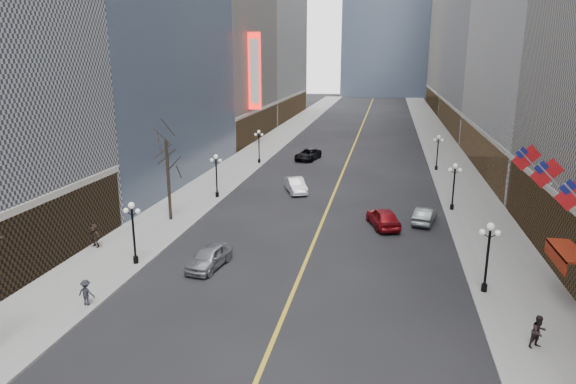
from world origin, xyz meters
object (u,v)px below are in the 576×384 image
at_px(car_nb_near, 209,257).
at_px(car_sb_mid, 383,217).
at_px(streetlamp_west_2, 216,171).
at_px(car_sb_far, 425,215).
at_px(streetlamp_west_3, 259,143).
at_px(streetlamp_west_1, 133,226).
at_px(car_nb_far, 308,155).
at_px(streetlamp_east_2, 454,182).
at_px(streetlamp_east_3, 438,149).
at_px(streetlamp_east_1, 488,250).
at_px(car_nb_mid, 296,185).

distance_m(car_nb_near, car_sb_mid, 16.41).
relative_size(streetlamp_west_2, car_sb_far, 1.02).
xyz_separation_m(streetlamp_west_3, car_nb_near, (5.29, -35.39, -2.12)).
height_order(car_nb_near, car_sb_far, car_nb_near).
xyz_separation_m(streetlamp_west_1, car_nb_near, (5.29, 0.61, -2.12)).
height_order(streetlamp_west_3, car_nb_far, streetlamp_west_3).
relative_size(car_nb_near, car_sb_mid, 0.91).
distance_m(streetlamp_west_1, car_nb_far, 40.51).
relative_size(streetlamp_east_2, car_sb_far, 1.02).
relative_size(streetlamp_west_3, car_sb_mid, 0.90).
xyz_separation_m(streetlamp_east_2, streetlamp_east_3, (0.00, 18.00, 0.00)).
bearing_deg(car_nb_far, streetlamp_west_2, -94.65).
xyz_separation_m(streetlamp_east_1, streetlamp_east_3, (0.00, 36.00, 0.00)).
relative_size(streetlamp_east_3, car_sb_far, 1.02).
bearing_deg(streetlamp_west_3, streetlamp_east_2, -37.33).
bearing_deg(car_nb_near, car_nb_mid, 92.12).
bearing_deg(streetlamp_east_3, streetlamp_west_1, -123.25).
xyz_separation_m(streetlamp_east_2, car_sb_far, (-2.80, -4.27, -2.17)).
height_order(streetlamp_east_3, streetlamp_west_3, same).
bearing_deg(car_nb_near, car_sb_far, 48.66).
relative_size(streetlamp_west_3, car_nb_near, 0.99).
relative_size(streetlamp_east_2, streetlamp_west_3, 1.00).
relative_size(streetlamp_east_2, car_sb_mid, 0.90).
xyz_separation_m(streetlamp_west_1, streetlamp_west_2, (0.00, 18.00, 0.00)).
xyz_separation_m(streetlamp_west_2, car_sb_mid, (17.16, -6.06, -2.04)).
bearing_deg(streetlamp_east_1, streetlamp_east_3, 90.00).
distance_m(streetlamp_east_2, car_sb_mid, 9.08).
distance_m(streetlamp_west_2, car_sb_far, 21.34).
bearing_deg(streetlamp_west_2, car_nb_mid, 27.37).
distance_m(streetlamp_east_2, streetlamp_west_1, 29.68).
xyz_separation_m(car_nb_mid, car_nb_far, (-1.49, 18.02, -0.01)).
bearing_deg(car_nb_far, car_sb_mid, -57.57).
xyz_separation_m(car_nb_mid, car_sb_far, (13.15, -8.23, -0.06)).
distance_m(streetlamp_east_3, car_nb_near, 39.90).
relative_size(streetlamp_east_2, streetlamp_west_2, 1.00).
xyz_separation_m(streetlamp_east_3, car_sb_far, (-2.80, -22.27, -2.17)).
distance_m(car_nb_near, car_nb_far, 39.38).
distance_m(streetlamp_east_1, car_nb_near, 18.44).
relative_size(streetlamp_west_3, car_nb_mid, 0.94).
bearing_deg(streetlamp_east_2, car_nb_near, -136.47).
relative_size(streetlamp_east_1, car_nb_mid, 0.94).
bearing_deg(streetlamp_west_2, streetlamp_east_2, 0.00).
bearing_deg(streetlamp_east_3, streetlamp_east_2, -90.00).
height_order(streetlamp_west_3, car_sb_far, streetlamp_west_3).
relative_size(streetlamp_east_1, car_sb_far, 1.02).
relative_size(car_nb_mid, car_sb_far, 1.08).
relative_size(streetlamp_west_2, car_nb_mid, 0.94).
distance_m(streetlamp_west_3, car_nb_mid, 16.13).
height_order(streetlamp_east_2, streetlamp_west_3, same).
bearing_deg(streetlamp_west_3, car_nb_mid, -61.42).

